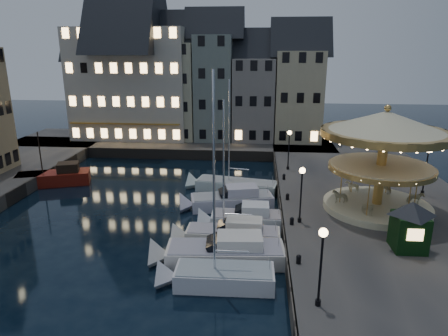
# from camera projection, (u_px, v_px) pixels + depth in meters

# --- Properties ---
(ground) EXTENTS (160.00, 160.00, 0.00)m
(ground) POSITION_uv_depth(u_px,v_px,m) (201.00, 240.00, 29.35)
(ground) COLOR black
(ground) RESTS_ON ground
(quay_east) EXTENTS (16.00, 56.00, 1.30)m
(quay_east) POSITION_uv_depth(u_px,v_px,m) (375.00, 208.00, 33.69)
(quay_east) COLOR #474442
(quay_east) RESTS_ON ground
(quay_north) EXTENTS (44.00, 12.00, 1.30)m
(quay_north) POSITION_uv_depth(u_px,v_px,m) (174.00, 144.00, 56.58)
(quay_north) COLOR #474442
(quay_north) RESTS_ON ground
(quaywall_e) EXTENTS (0.15, 44.00, 1.30)m
(quaywall_e) POSITION_uv_depth(u_px,v_px,m) (280.00, 204.00, 34.38)
(quaywall_e) COLOR #47423A
(quaywall_e) RESTS_ON ground
(quaywall_n) EXTENTS (48.00, 0.15, 1.30)m
(quaywall_n) POSITION_uv_depth(u_px,v_px,m) (179.00, 155.00, 50.68)
(quaywall_n) COLOR #47423A
(quaywall_n) RESTS_ON ground
(streetlamp_a) EXTENTS (0.44, 0.44, 4.17)m
(streetlamp_a) POSITION_uv_depth(u_px,v_px,m) (322.00, 256.00, 19.00)
(streetlamp_a) COLOR black
(streetlamp_a) RESTS_ON quay_east
(streetlamp_b) EXTENTS (0.44, 0.44, 4.17)m
(streetlamp_b) POSITION_uv_depth(u_px,v_px,m) (301.00, 187.00, 28.54)
(streetlamp_b) COLOR black
(streetlamp_b) RESTS_ON quay_east
(streetlamp_c) EXTENTS (0.44, 0.44, 4.17)m
(streetlamp_c) POSITION_uv_depth(u_px,v_px,m) (289.00, 144.00, 41.43)
(streetlamp_c) COLOR black
(streetlamp_c) RESTS_ON quay_east
(streetlamp_d) EXTENTS (0.44, 0.44, 4.17)m
(streetlamp_d) POSITION_uv_depth(u_px,v_px,m) (427.00, 164.00, 34.26)
(streetlamp_d) COLOR black
(streetlamp_d) RESTS_ON quay_east
(bollard_a) EXTENTS (0.30, 0.30, 0.57)m
(bollard_a) POSITION_uv_depth(u_px,v_px,m) (299.00, 259.00, 23.56)
(bollard_a) COLOR black
(bollard_a) RESTS_ON quay_east
(bollard_b) EXTENTS (0.30, 0.30, 0.57)m
(bollard_b) POSITION_uv_depth(u_px,v_px,m) (292.00, 221.00, 28.81)
(bollard_b) COLOR black
(bollard_b) RESTS_ON quay_east
(bollard_c) EXTENTS (0.30, 0.30, 0.57)m
(bollard_c) POSITION_uv_depth(u_px,v_px,m) (287.00, 196.00, 33.58)
(bollard_c) COLOR black
(bollard_c) RESTS_ON quay_east
(bollard_d) EXTENTS (0.30, 0.30, 0.57)m
(bollard_d) POSITION_uv_depth(u_px,v_px,m) (284.00, 176.00, 38.83)
(bollard_d) COLOR black
(bollard_d) RESTS_ON quay_east
(townhouse_na) EXTENTS (5.50, 8.00, 12.80)m
(townhouse_na) POSITION_uv_depth(u_px,v_px,m) (96.00, 91.00, 57.45)
(townhouse_na) COLOR tan
(townhouse_na) RESTS_ON quay_north
(townhouse_nb) EXTENTS (6.16, 8.00, 13.80)m
(townhouse_nb) POSITION_uv_depth(u_px,v_px,m) (133.00, 87.00, 56.84)
(townhouse_nb) COLOR slate
(townhouse_nb) RESTS_ON quay_north
(townhouse_nc) EXTENTS (6.82, 8.00, 14.80)m
(townhouse_nc) POSITION_uv_depth(u_px,v_px,m) (174.00, 84.00, 56.17)
(townhouse_nc) COLOR #AFAA89
(townhouse_nc) RESTS_ON quay_north
(townhouse_nd) EXTENTS (5.50, 8.00, 15.80)m
(townhouse_nd) POSITION_uv_depth(u_px,v_px,m) (215.00, 81.00, 55.54)
(townhouse_nd) COLOR slate
(townhouse_nd) RESTS_ON quay_north
(townhouse_ne) EXTENTS (6.16, 8.00, 12.80)m
(townhouse_ne) POSITION_uv_depth(u_px,v_px,m) (254.00, 92.00, 55.50)
(townhouse_ne) COLOR gray
(townhouse_ne) RESTS_ON quay_north
(townhouse_nf) EXTENTS (6.82, 8.00, 13.80)m
(townhouse_nf) POSITION_uv_depth(u_px,v_px,m) (298.00, 89.00, 54.84)
(townhouse_nf) COLOR tan
(townhouse_nf) RESTS_ON quay_north
(hotel_corner) EXTENTS (17.60, 9.00, 16.80)m
(hotel_corner) POSITION_uv_depth(u_px,v_px,m) (132.00, 77.00, 56.40)
(hotel_corner) COLOR #BDB5A5
(hotel_corner) RESTS_ON quay_north
(motorboat_a) EXTENTS (6.89, 2.36, 11.49)m
(motorboat_a) POSITION_uv_depth(u_px,v_px,m) (215.00, 277.00, 23.59)
(motorboat_a) COLOR silver
(motorboat_a) RESTS_ON ground
(motorboat_b) EXTENTS (8.81, 3.19, 2.15)m
(motorboat_b) POSITION_uv_depth(u_px,v_px,m) (219.00, 253.00, 26.16)
(motorboat_b) COLOR silver
(motorboat_b) RESTS_ON ground
(motorboat_c) EXTENTS (7.75, 2.09, 10.29)m
(motorboat_c) POSITION_uv_depth(u_px,v_px,m) (227.00, 235.00, 28.66)
(motorboat_c) COLOR silver
(motorboat_c) RESTS_ON ground
(motorboat_d) EXTENTS (6.58, 2.18, 2.15)m
(motorboat_d) POSITION_uv_depth(u_px,v_px,m) (241.00, 219.00, 31.40)
(motorboat_d) COLOR silver
(motorboat_d) RESTS_ON ground
(motorboat_e) EXTENTS (8.25, 4.06, 2.15)m
(motorboat_e) POSITION_uv_depth(u_px,v_px,m) (227.00, 201.00, 35.24)
(motorboat_e) COLOR silver
(motorboat_e) RESTS_ON ground
(motorboat_f) EXTENTS (8.98, 3.89, 11.89)m
(motorboat_f) POSITION_uv_depth(u_px,v_px,m) (231.00, 186.00, 39.40)
(motorboat_f) COLOR silver
(motorboat_f) RESTS_ON ground
(red_fishing_boat) EXTENTS (7.46, 4.61, 5.82)m
(red_fishing_boat) POSITION_uv_depth(u_px,v_px,m) (56.00, 178.00, 41.33)
(red_fishing_boat) COLOR maroon
(red_fishing_boat) RESTS_ON ground
(carousel) EXTENTS (9.46, 9.46, 8.28)m
(carousel) POSITION_uv_depth(u_px,v_px,m) (384.00, 142.00, 30.09)
(carousel) COLOR beige
(carousel) RESTS_ON quay_east
(ticket_kiosk) EXTENTS (3.10, 3.10, 3.63)m
(ticket_kiosk) POSITION_uv_depth(u_px,v_px,m) (411.00, 218.00, 24.74)
(ticket_kiosk) COLOR black
(ticket_kiosk) RESTS_ON quay_east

